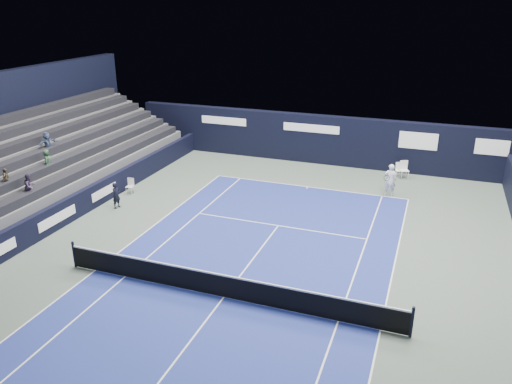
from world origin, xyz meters
TOP-DOWN VIEW (x-y plane):
  - ground at (0.00, 2.00)m, footprint 48.00×48.00m
  - court_surface at (0.00, 0.00)m, footprint 10.97×23.77m
  - folding_chair_back_a at (4.62, 15.44)m, footprint 0.47×0.46m
  - folding_chair_back_b at (4.92, 15.31)m, footprint 0.60×0.60m
  - line_judge_chair at (-8.87, 7.66)m, footprint 0.41×0.40m
  - line_judge at (-8.36, 5.65)m, footprint 0.42×0.54m
  - court_markings at (0.00, 0.00)m, footprint 11.03×23.83m
  - tennis_net at (0.00, 0.00)m, footprint 12.90×0.10m
  - back_sponsor_wall at (0.01, 16.50)m, footprint 26.00×0.63m
  - side_barrier_left at (-9.50, 5.97)m, footprint 0.33×22.00m
  - spectator_stand at (-13.28, 6.99)m, footprint 6.00×18.00m
  - tennis_player at (4.43, 12.17)m, footprint 0.67×0.84m

SIDE VIEW (x-z plane):
  - ground at x=0.00m, z-range 0.00..0.00m
  - court_surface at x=0.00m, z-range 0.00..0.01m
  - court_markings at x=0.00m, z-range 0.01..0.01m
  - line_judge_chair at x=-8.87m, z-range 0.06..0.90m
  - folding_chair_back_a at x=4.62m, z-range 0.06..0.93m
  - tennis_net at x=0.00m, z-range -0.04..1.06m
  - side_barrier_left at x=-9.50m, z-range 0.00..1.20m
  - folding_chair_back_b at x=4.92m, z-range 0.07..1.13m
  - line_judge at x=-8.36m, z-range 0.00..1.33m
  - tennis_player at x=4.43m, z-range 0.00..1.77m
  - back_sponsor_wall at x=0.01m, z-range 0.00..3.10m
  - spectator_stand at x=-13.28m, z-range -1.25..5.15m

